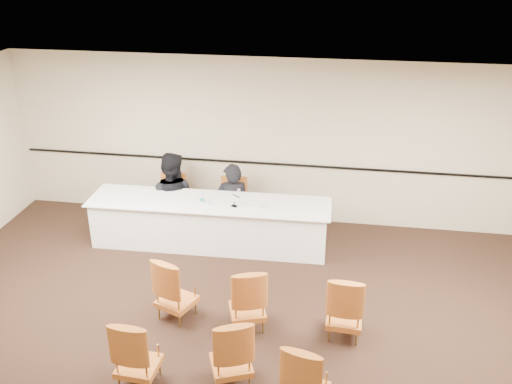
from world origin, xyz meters
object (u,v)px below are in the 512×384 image
panelist_main_chair (233,205)px  panelist_second_chair (172,202)px  aud_chair_front_mid (247,297)px  aud_chair_front_right (345,305)px  microphone (234,199)px  aud_chair_back_right (306,376)px  water_bottle (202,196)px  aud_chair_back_left (137,351)px  panelist_second (172,201)px  panelist_main (233,209)px  aud_chair_back_mid (231,350)px  panel_table (210,223)px  aud_chair_front_left (176,287)px  coffee_cup (258,204)px  drinking_glass (208,202)px

panelist_main_chair → panelist_second_chair: 1.11m
aud_chair_front_mid → aud_chair_front_right: (1.29, 0.02, 0.00)m
microphone → aud_chair_front_right: size_ratio=0.28×
panelist_main_chair → aud_chair_back_right: (1.64, -4.07, 0.00)m
water_bottle → aud_chair_back_left: (0.05, -3.31, -0.46)m
panelist_second → panelist_main: bearing=-176.1°
panelist_second → aud_chair_back_mid: bearing=118.8°
panel_table → aud_chair_back_left: aud_chair_back_left is taller
panelist_second_chair → aud_chair_front_left: bearing=-73.3°
aud_chair_front_left → aud_chair_back_right: (1.90, -1.43, 0.00)m
microphone → coffee_cup: bearing=23.1°
panel_table → aud_chair_front_mid: (1.02, -2.11, 0.07)m
water_bottle → aud_chair_front_right: size_ratio=0.25×
microphone → coffee_cup: microphone is taller
water_bottle → aud_chair_front_mid: bearing=-61.3°
panel_table → water_bottle: bearing=-154.9°
drinking_glass → panelist_main_chair: bearing=69.8°
drinking_glass → aud_chair_back_left: (-0.07, -3.24, -0.39)m
panelist_main → panelist_second: panelist_second is taller
panel_table → microphone: bearing=-16.3°
water_bottle → coffee_cup: 0.95m
microphone → aud_chair_front_mid: bearing=-52.7°
panel_table → drinking_glass: bearing=-86.1°
panelist_main → microphone: 0.92m
panel_table → coffee_cup: bearing=-8.8°
aud_chair_front_left → aud_chair_back_left: same height
panelist_main_chair → aud_chair_back_left: size_ratio=1.00×
aud_chair_back_left → drinking_glass: bearing=92.1°
coffee_cup → aud_chair_front_mid: aud_chair_front_mid is taller
aud_chair_front_left → coffee_cup: bearing=88.4°
aud_chair_back_right → panelist_second_chair: bearing=138.5°
panelist_second_chair → drinking_glass: panelist_second_chair is taller
aud_chair_front_right → aud_chair_back_left: bearing=-148.7°
microphone → aud_chair_back_mid: (0.56, -3.05, -0.47)m
coffee_cup → aud_chair_back_left: 3.40m
drinking_glass → panelist_second: bearing=140.3°
microphone → coffee_cup: 0.40m
panelist_second → water_bottle: size_ratio=7.89×
panelist_main_chair → aud_chair_front_right: size_ratio=1.00×
aud_chair_front_left → aud_chair_front_right: same height
aud_chair_front_right → aud_chair_back_mid: 1.69m
panelist_main → aud_chair_front_right: bearing=111.8°
panelist_main → drinking_glass: panelist_main is taller
aud_chair_front_left → aud_chair_front_mid: same height
panelist_second_chair → aud_chair_back_mid: same height
panel_table → aud_chair_front_right: size_ratio=4.27×
water_bottle → aud_chair_back_mid: size_ratio=0.25×
coffee_cup → panelist_second_chair: bearing=157.7°
aud_chair_back_mid → aud_chair_front_mid: bearing=67.6°
water_bottle → coffee_cup: water_bottle is taller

